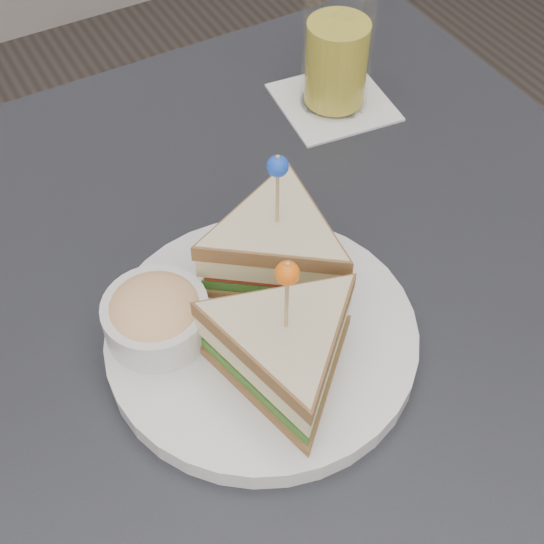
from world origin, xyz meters
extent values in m
cube|color=black|center=(0.00, 0.00, 0.73)|extent=(0.80, 0.80, 0.03)
cylinder|color=black|center=(0.35, 0.35, 0.36)|extent=(0.04, 0.04, 0.72)
cylinder|color=silver|center=(-0.01, -0.02, 0.76)|extent=(0.30, 0.30, 0.01)
cylinder|color=silver|center=(-0.01, -0.02, 0.77)|extent=(0.30, 0.30, 0.00)
cylinder|color=tan|center=(-0.02, -0.06, 0.86)|extent=(0.00, 0.00, 0.08)
sphere|color=#E05A0E|center=(-0.02, -0.06, 0.89)|extent=(0.02, 0.02, 0.02)
cylinder|color=tan|center=(0.03, 0.03, 0.86)|extent=(0.00, 0.00, 0.08)
sphere|color=#173EB0|center=(0.03, 0.03, 0.89)|extent=(0.02, 0.02, 0.02)
cylinder|color=silver|center=(-0.09, 0.02, 0.78)|extent=(0.10, 0.10, 0.04)
ellipsoid|color=#E0B772|center=(-0.09, 0.02, 0.80)|extent=(0.09, 0.09, 0.03)
cube|color=white|center=(0.21, 0.22, 0.75)|extent=(0.13, 0.13, 0.00)
cylinder|color=gold|center=(0.21, 0.22, 0.80)|extent=(0.07, 0.07, 0.09)
cylinder|color=white|center=(0.21, 0.22, 0.82)|extent=(0.08, 0.08, 0.14)
cube|color=white|center=(0.22, 0.23, 0.84)|extent=(0.02, 0.02, 0.02)
cube|color=white|center=(0.19, 0.22, 0.84)|extent=(0.02, 0.02, 0.02)
camera|label=1|loc=(-0.18, -0.33, 1.26)|focal=50.00mm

